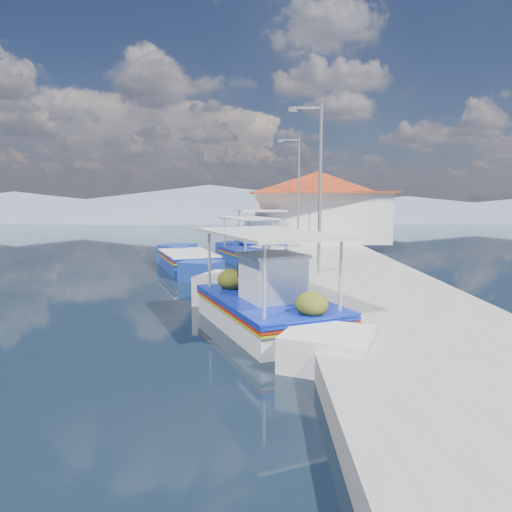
{
  "coord_description": "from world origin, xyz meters",
  "views": [
    {
      "loc": [
        2.41,
        -14.66,
        3.21
      ],
      "look_at": [
        2.32,
        0.54,
        1.3
      ],
      "focal_mm": 32.37,
      "sensor_mm": 36.0,
      "label": 1
    }
  ],
  "objects": [
    {
      "name": "quay",
      "position": [
        5.9,
        6.0,
        0.25
      ],
      "size": [
        5.0,
        44.0,
        0.5
      ],
      "primitive_type": "cube",
      "color": "#B0ACA5",
      "rests_on": "ground"
    },
    {
      "name": "mountain_ridge",
      "position": [
        6.54,
        56.0,
        2.04
      ],
      "size": [
        171.4,
        96.0,
        5.5
      ],
      "color": "slate",
      "rests_on": "ground"
    },
    {
      "name": "caique_green_canopy",
      "position": [
        1.96,
        8.13,
        0.37
      ],
      "size": [
        3.64,
        6.18,
        2.51
      ],
      "rotation": [
        0.0,
        0.0,
        -0.4
      ],
      "color": "#193B9A",
      "rests_on": "ground"
    },
    {
      "name": "main_caique",
      "position": [
        2.65,
        -3.38,
        0.51
      ],
      "size": [
        4.37,
        7.43,
        2.66
      ],
      "rotation": [
        0.0,
        0.0,
        -0.4
      ],
      "color": "white",
      "rests_on": "ground"
    },
    {
      "name": "lamp_post_near",
      "position": [
        4.51,
        2.0,
        3.85
      ],
      "size": [
        1.21,
        0.14,
        6.0
      ],
      "color": "#A5A8AD",
      "rests_on": "quay"
    },
    {
      "name": "caique_far",
      "position": [
        2.42,
        11.76,
        0.53
      ],
      "size": [
        3.18,
        8.03,
        2.84
      ],
      "rotation": [
        0.0,
        0.0,
        -0.15
      ],
      "color": "white",
      "rests_on": "ground"
    },
    {
      "name": "bollards",
      "position": [
        3.8,
        5.25,
        0.65
      ],
      "size": [
        0.2,
        17.2,
        0.3
      ],
      "color": "#A5A8AD",
      "rests_on": "quay"
    },
    {
      "name": "lamp_post_far",
      "position": [
        4.51,
        11.0,
        3.85
      ],
      "size": [
        1.21,
        0.14,
        6.0
      ],
      "color": "#A5A8AD",
      "rests_on": "quay"
    },
    {
      "name": "caique_blue_hull",
      "position": [
        -0.7,
        5.73,
        0.33
      ],
      "size": [
        3.6,
        6.42,
        1.22
      ],
      "rotation": [
        0.0,
        0.0,
        -0.37
      ],
      "color": "#193B9A",
      "rests_on": "ground"
    },
    {
      "name": "ground",
      "position": [
        0.0,
        0.0,
        0.0
      ],
      "size": [
        160.0,
        160.0,
        0.0
      ],
      "primitive_type": "plane",
      "color": "black",
      "rests_on": "ground"
    },
    {
      "name": "harbor_building",
      "position": [
        6.2,
        15.0,
        2.78
      ],
      "size": [
        10.49,
        10.49,
        4.4
      ],
      "color": "silver",
      "rests_on": "quay"
    }
  ]
}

